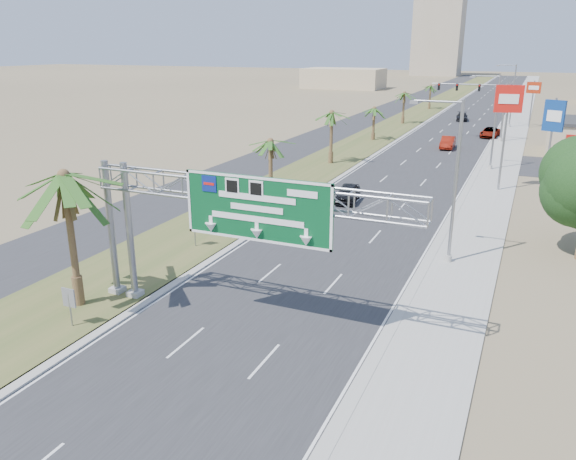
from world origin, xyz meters
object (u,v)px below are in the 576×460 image
(car_right_lane, at_px, (490,133))
(pole_sign_red_far, at_px, (533,91))
(palm_near, at_px, (64,176))
(car_mid_lane, at_px, (448,143))
(sign_gantry, at_px, (231,202))
(pole_sign_red_near, at_px, (508,106))
(car_far, at_px, (462,117))
(signal_mast, at_px, (489,106))
(car_left_lane, at_px, (348,193))
(pole_sign_blue, at_px, (554,120))

(car_right_lane, xyz_separation_m, pole_sign_red_far, (4.98, 13.60, 5.15))
(palm_near, relative_size, car_mid_lane, 1.76)
(sign_gantry, distance_m, car_mid_lane, 53.97)
(sign_gantry, relative_size, pole_sign_red_near, 1.71)
(palm_near, distance_m, pole_sign_red_far, 83.61)
(car_far, bearing_deg, signal_mast, -81.81)
(signal_mast, height_order, car_mid_lane, signal_mast)
(pole_sign_red_near, bearing_deg, signal_mast, 97.43)
(car_mid_lane, height_order, car_right_lane, car_mid_lane)
(car_mid_lane, xyz_separation_m, car_right_lane, (4.27, 12.06, -0.07))
(car_mid_lane, distance_m, car_right_lane, 12.80)
(car_left_lane, xyz_separation_m, car_right_lane, (8.21, 42.42, -0.04))
(sign_gantry, xyz_separation_m, pole_sign_red_far, (11.54, 79.32, -0.19))
(signal_mast, distance_m, pole_sign_red_far, 18.10)
(palm_near, xyz_separation_m, car_mid_lane, (10.43, 55.59, -6.15))
(palm_near, xyz_separation_m, car_far, (8.45, 85.56, -6.24))
(signal_mast, height_order, pole_sign_red_near, pole_sign_red_near)
(signal_mast, xyz_separation_m, pole_sign_red_near, (3.83, -29.35, 2.92))
(sign_gantry, relative_size, palm_near, 2.01)
(car_right_lane, bearing_deg, palm_near, -98.41)
(sign_gantry, xyz_separation_m, car_left_lane, (-1.65, 23.31, -5.31))
(palm_near, xyz_separation_m, pole_sign_red_near, (18.20, 34.63, 0.84))
(signal_mast, bearing_deg, pole_sign_red_near, -82.57)
(pole_sign_blue, bearing_deg, car_right_lane, 105.47)
(car_far, relative_size, pole_sign_blue, 0.58)
(car_right_lane, relative_size, pole_sign_blue, 0.63)
(signal_mast, bearing_deg, pole_sign_blue, -71.52)
(sign_gantry, bearing_deg, car_left_lane, 94.04)
(car_left_lane, distance_m, car_mid_lane, 30.61)
(signal_mast, relative_size, car_far, 2.16)
(car_far, bearing_deg, car_right_lane, -77.92)
(car_left_lane, relative_size, pole_sign_red_near, 0.45)
(pole_sign_blue, bearing_deg, car_left_lane, -135.71)
(signal_mast, xyz_separation_m, car_right_lane, (0.33, 3.67, -4.14))
(signal_mast, bearing_deg, car_far, 105.35)
(car_left_lane, height_order, car_far, car_left_lane)
(signal_mast, relative_size, car_right_lane, 2.01)
(pole_sign_blue, bearing_deg, pole_sign_red_far, 93.54)
(car_right_lane, xyz_separation_m, car_far, (-6.25, 17.92, -0.02))
(car_far, height_order, pole_sign_red_far, pole_sign_red_far)
(sign_gantry, distance_m, pole_sign_red_far, 80.16)
(car_mid_lane, xyz_separation_m, pole_sign_blue, (11.77, -15.03, 5.32))
(car_left_lane, relative_size, car_right_lane, 0.86)
(car_left_lane, relative_size, pole_sign_red_far, 0.59)
(car_right_lane, height_order, pole_sign_red_far, pole_sign_red_far)
(car_far, bearing_deg, pole_sign_blue, -80.17)
(sign_gantry, distance_m, pole_sign_blue, 41.11)
(sign_gantry, distance_m, car_left_lane, 23.96)
(sign_gantry, bearing_deg, palm_near, -166.68)
(palm_near, bearing_deg, pole_sign_red_near, 62.27)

